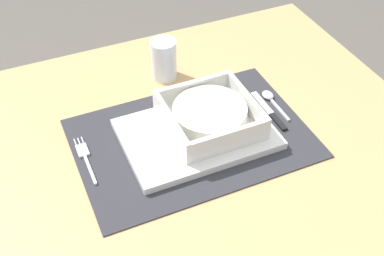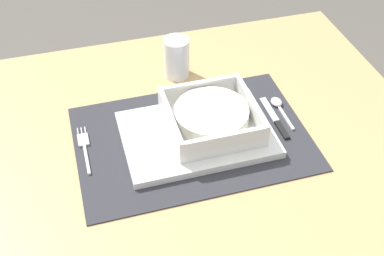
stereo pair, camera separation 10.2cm
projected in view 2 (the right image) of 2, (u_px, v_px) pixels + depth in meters
name	position (u px, v px, depth m)	size (l,w,h in m)	color
dining_table	(195.00, 167.00, 1.11)	(0.97, 0.79, 0.71)	tan
placemat	(192.00, 138.00, 1.04)	(0.48, 0.33, 0.00)	#2D2D33
serving_plate	(197.00, 134.00, 1.03)	(0.31, 0.21, 0.02)	white
porridge_bowl	(211.00, 118.00, 1.03)	(0.18, 0.18, 0.05)	white
fork	(84.00, 146.00, 1.02)	(0.02, 0.14, 0.00)	silver
spoon	(278.00, 105.00, 1.11)	(0.02, 0.11, 0.01)	silver
butter_knife	(276.00, 120.00, 1.07)	(0.01, 0.14, 0.01)	black
drinking_glass	(177.00, 60.00, 1.18)	(0.06, 0.06, 0.10)	white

